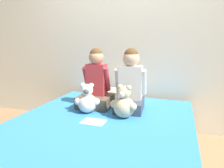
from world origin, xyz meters
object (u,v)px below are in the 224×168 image
(sign_card, at_px, (94,122))
(teddy_bear_held_by_right_child, at_px, (124,104))
(child_on_right, at_px, (130,84))
(teddy_bear_held_by_left_child, at_px, (87,100))
(bed, at_px, (99,146))
(child_on_left, at_px, (96,84))
(pillow_at_headboard, at_px, (123,95))

(sign_card, bearing_deg, teddy_bear_held_by_right_child, 40.55)
(child_on_right, relative_size, teddy_bear_held_by_left_child, 2.10)
(bed, distance_m, child_on_left, 0.69)
(sign_card, bearing_deg, child_on_left, 110.14)
(child_on_right, distance_m, teddy_bear_held_by_right_child, 0.29)
(teddy_bear_held_by_left_child, xyz_separation_m, teddy_bear_held_by_right_child, (0.39, -0.02, 0.00))
(teddy_bear_held_by_left_child, distance_m, pillow_at_headboard, 0.63)
(child_on_right, xyz_separation_m, teddy_bear_held_by_left_child, (-0.38, -0.24, -0.15))
(pillow_at_headboard, bearing_deg, sign_card, -93.74)
(bed, bearing_deg, pillow_at_headboard, 90.00)
(bed, distance_m, teddy_bear_held_by_left_child, 0.47)
(child_on_left, bearing_deg, pillow_at_headboard, 58.74)
(child_on_left, xyz_separation_m, pillow_at_headboard, (0.21, 0.36, -0.20))
(teddy_bear_held_by_left_child, bearing_deg, child_on_right, 16.07)
(child_on_left, relative_size, pillow_at_headboard, 1.44)
(child_on_left, bearing_deg, bed, -66.00)
(teddy_bear_held_by_left_child, relative_size, sign_card, 1.46)
(teddy_bear_held_by_right_child, distance_m, pillow_at_headboard, 0.64)
(teddy_bear_held_by_right_child, bearing_deg, sign_card, -130.01)
(teddy_bear_held_by_left_child, height_order, sign_card, teddy_bear_held_by_left_child)
(bed, distance_m, child_on_right, 0.70)
(bed, height_order, teddy_bear_held_by_right_child, teddy_bear_held_by_right_child)
(teddy_bear_held_by_right_child, bearing_deg, bed, -119.89)
(bed, xyz_separation_m, teddy_bear_held_by_left_child, (-0.21, 0.23, 0.35))
(pillow_at_headboard, bearing_deg, teddy_bear_held_by_left_child, -109.67)
(teddy_bear_held_by_left_child, distance_m, sign_card, 0.29)
(teddy_bear_held_by_left_child, bearing_deg, child_on_left, 74.90)
(child_on_left, distance_m, teddy_bear_held_by_left_child, 0.26)
(teddy_bear_held_by_right_child, relative_size, sign_card, 1.52)
(bed, xyz_separation_m, teddy_bear_held_by_right_child, (0.18, 0.21, 0.35))
(child_on_left, xyz_separation_m, child_on_right, (0.39, 0.01, 0.02))
(pillow_at_headboard, bearing_deg, teddy_bear_held_by_right_child, -73.90)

